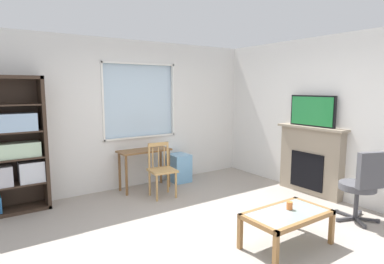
{
  "coord_description": "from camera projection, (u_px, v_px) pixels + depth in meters",
  "views": [
    {
      "loc": [
        -2.31,
        -3.03,
        1.82
      ],
      "look_at": [
        0.26,
        0.73,
        1.19
      ],
      "focal_mm": 29.81,
      "sensor_mm": 36.0,
      "label": 1
    }
  ],
  "objects": [
    {
      "name": "ground",
      "position": [
        208.0,
        234.0,
        4.02
      ],
      "size": [
        5.98,
        5.84,
        0.02
      ],
      "primitive_type": "cube",
      "color": "#9E9389"
    },
    {
      "name": "wall_back_with_window",
      "position": [
        127.0,
        116.0,
        5.8
      ],
      "size": [
        4.98,
        0.15,
        2.67
      ],
      "color": "silver",
      "rests_on": "ground"
    },
    {
      "name": "wall_right",
      "position": [
        331.0,
        117.0,
        5.26
      ],
      "size": [
        0.12,
        5.04,
        2.67
      ],
      "primitive_type": "cube",
      "color": "silver",
      "rests_on": "ground"
    },
    {
      "name": "bookshelf",
      "position": [
        12.0,
        149.0,
        4.6
      ],
      "size": [
        0.9,
        0.38,
        1.99
      ],
      "color": "#38281E",
      "rests_on": "ground"
    },
    {
      "name": "desk_under_window",
      "position": [
        144.0,
        157.0,
        5.71
      ],
      "size": [
        0.93,
        0.41,
        0.72
      ],
      "color": "brown",
      "rests_on": "ground"
    },
    {
      "name": "wooden_chair",
      "position": [
        162.0,
        169.0,
        5.34
      ],
      "size": [
        0.46,
        0.44,
        0.9
      ],
      "color": "tan",
      "rests_on": "ground"
    },
    {
      "name": "plastic_drawer_unit",
      "position": [
        179.0,
        168.0,
        6.22
      ],
      "size": [
        0.35,
        0.4,
        0.54
      ],
      "primitive_type": "cube",
      "color": "#72ADDB",
      "rests_on": "ground"
    },
    {
      "name": "fireplace",
      "position": [
        310.0,
        160.0,
        5.48
      ],
      "size": [
        0.26,
        1.25,
        1.17
      ],
      "color": "gray",
      "rests_on": "ground"
    },
    {
      "name": "tv",
      "position": [
        312.0,
        111.0,
        5.35
      ],
      "size": [
        0.06,
        0.84,
        0.52
      ],
      "color": "black",
      "rests_on": "fireplace"
    },
    {
      "name": "office_chair",
      "position": [
        363.0,
        183.0,
        4.27
      ],
      "size": [
        0.58,
        0.62,
        1.0
      ],
      "color": "#4C4C51",
      "rests_on": "ground"
    },
    {
      "name": "coffee_table",
      "position": [
        287.0,
        217.0,
        3.64
      ],
      "size": [
        1.01,
        0.57,
        0.41
      ],
      "color": "#8C9E99",
      "rests_on": "ground"
    },
    {
      "name": "sippy_cup",
      "position": [
        290.0,
        206.0,
        3.71
      ],
      "size": [
        0.07,
        0.07,
        0.09
      ],
      "primitive_type": "cylinder",
      "color": "orange",
      "rests_on": "coffee_table"
    }
  ]
}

